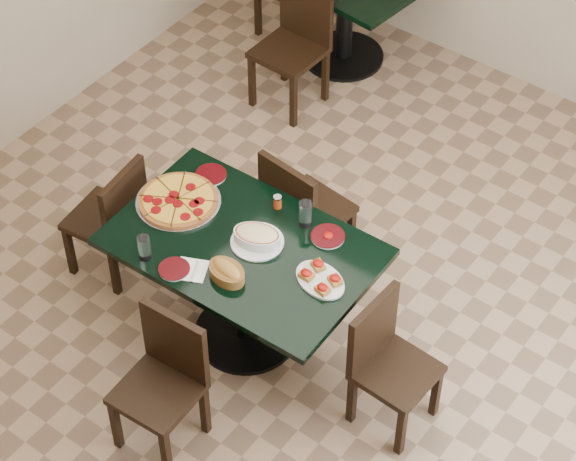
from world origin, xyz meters
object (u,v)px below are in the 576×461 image
Objects in this scene: chair_left at (114,216)px; bread_basket at (227,272)px; lasagna_casserole at (257,237)px; chair_right at (386,358)px; back_chair_near at (297,37)px; chair_near at (165,375)px; chair_far at (300,209)px; bruschetta_platter at (320,278)px; main_table at (244,268)px; pepperoni_pizza at (178,200)px.

bread_basket is (0.99, -0.18, 0.33)m from chair_left.
lasagna_casserole is 0.28m from bread_basket.
chair_left is 1.03m from lasagna_casserole.
back_chair_near is (-1.95, 1.87, 0.06)m from chair_right.
chair_near is at bearing -65.56° from back_chair_near.
lasagna_casserole is (0.12, -0.54, 0.30)m from chair_far.
lasagna_casserole is 0.42m from bruschetta_platter.
main_table is 0.52m from bruschetta_platter.
chair_near is 2.41× the size of bruschetta_platter.
chair_far is 1.12m from chair_right.
chair_far reaches higher than pepperoni_pizza.
bruschetta_platter is at bearing -49.37° from back_chair_near.
chair_near is at bearing 48.46° from chair_left.
bruschetta_platter is (1.39, 0.09, 0.32)m from chair_left.
chair_far is 2.58× the size of bruschetta_platter.
bread_basket is (0.08, -0.23, 0.22)m from main_table.
chair_left is 2.79× the size of lasagna_casserole.
back_chair_near is 2.17m from lasagna_casserole.
main_table is 1.71× the size of chair_left.
chair_left is 1.43m from bruschetta_platter.
chair_near is 0.86m from lasagna_casserole.
chair_right is (0.90, 0.03, -0.12)m from main_table.
chair_far is 0.63m from lasagna_casserole.
lasagna_casserole reaches higher than chair_right.
chair_left is 1.77× the size of pepperoni_pizza.
chair_near is 2.81× the size of lasagna_casserole.
chair_left is at bearing 95.56° from chair_right.
pepperoni_pizza is 0.53m from lasagna_casserole.
main_table is at bearing 92.43° from chair_near.
main_table is 0.92m from chair_left.
bread_basket reaches higher than lasagna_casserole.
pepperoni_pizza is (0.57, -1.86, 0.26)m from back_chair_near.
chair_near is 2.86m from back_chair_near.
lasagna_casserole is at bearing 44.30° from main_table.
pepperoni_pizza is at bearing -71.50° from back_chair_near.
back_chair_near is 3.05× the size of lasagna_casserole.
chair_left is 0.55m from pepperoni_pizza.
bread_basket reaches higher than chair_near.
chair_left is (-0.85, -0.65, -0.04)m from chair_far.
pepperoni_pizza is 0.95m from bruschetta_platter.
main_table is 0.33m from bread_basket.
pepperoni_pizza is at bearing 174.21° from main_table.
chair_far is at bearing -51.51° from back_chair_near.
pepperoni_pizza is (-0.48, 0.04, 0.20)m from main_table.
chair_far is 1.07× the size of chair_near.
back_chair_near is (-0.13, 1.95, 0.05)m from chair_left.
bread_basket reaches higher than main_table.
chair_left reaches higher than main_table.
main_table is at bearing -4.38° from pepperoni_pizza.
chair_far is 1.10× the size of chair_right.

